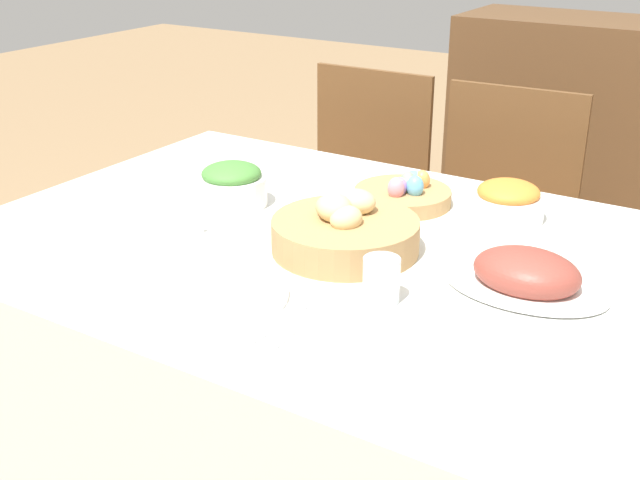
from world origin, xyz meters
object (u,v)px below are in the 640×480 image
object	(u,v)px
bread_basket	(345,231)
chair_far_left	(353,199)
chair_far_center	(494,229)
fork	(148,275)
sideboard	(638,155)
carrot_bowl	(508,202)
drinking_cup	(381,280)
spoon	(303,324)
knife	(288,319)
butter_dish	(175,226)
dinner_plate	(214,295)
ham_platter	(526,275)
egg_basket	(404,194)
green_salad_bowl	(232,185)

from	to	relation	value
bread_basket	chair_far_left	bearing A→B (deg)	118.74
chair_far_center	fork	bearing A→B (deg)	-104.33
chair_far_left	sideboard	bearing A→B (deg)	54.23
carrot_bowl	drinking_cup	size ratio (longest dim) A/B	1.93
fork	spoon	bearing A→B (deg)	3.05
chair_far_left	fork	xyz separation A→B (m)	(0.24, -1.19, 0.27)
fork	knife	world-z (taller)	same
chair_far_left	carrot_bowl	size ratio (longest dim) A/B	5.61
knife	butter_dish	distance (m)	0.45
knife	spoon	size ratio (longest dim) A/B	1.00
bread_basket	fork	size ratio (longest dim) A/B	1.52
chair_far_center	sideboard	size ratio (longest dim) A/B	0.63
dinner_plate	butter_dish	world-z (taller)	butter_dish
chair_far_left	dinner_plate	distance (m)	1.29
dinner_plate	drinking_cup	bearing A→B (deg)	29.08
ham_platter	fork	xyz separation A→B (m)	(-0.61, -0.32, -0.02)
bread_basket	carrot_bowl	distance (m)	0.39
spoon	drinking_cup	xyz separation A→B (m)	(0.07, 0.14, 0.04)
fork	sideboard	bearing A→B (deg)	81.18
chair_far_left	knife	world-z (taller)	chair_far_left
egg_basket	ham_platter	size ratio (longest dim) A/B	0.74
chair_far_center	knife	bearing A→B (deg)	-89.43
drinking_cup	bread_basket	bearing A→B (deg)	136.41
ham_platter	egg_basket	bearing A→B (deg)	144.67
chair_far_left	egg_basket	bearing A→B (deg)	-51.87
egg_basket	ham_platter	xyz separation A→B (m)	(0.38, -0.27, 0.00)
butter_dish	ham_platter	bearing A→B (deg)	11.01
fork	knife	xyz separation A→B (m)	(0.31, 0.00, 0.00)
ham_platter	carrot_bowl	bearing A→B (deg)	115.70
knife	dinner_plate	bearing A→B (deg)	-176.95
carrot_bowl	spoon	world-z (taller)	carrot_bowl
chair_far_center	spoon	bearing A→B (deg)	-88.00
bread_basket	dinner_plate	world-z (taller)	bread_basket
bread_basket	egg_basket	bearing A→B (deg)	93.18
egg_basket	fork	xyz separation A→B (m)	(-0.23, -0.59, -0.02)
ham_platter	green_salad_bowl	bearing A→B (deg)	175.21
egg_basket	butter_dish	size ratio (longest dim) A/B	2.14
bread_basket	carrot_bowl	size ratio (longest dim) A/B	1.85
sideboard	carrot_bowl	xyz separation A→B (m)	(0.01, -1.54, 0.30)
chair_far_left	spoon	size ratio (longest dim) A/B	4.62
chair_far_center	dinner_plate	xyz separation A→B (m)	(-0.09, -1.19, 0.27)
bread_basket	knife	world-z (taller)	bread_basket
chair_far_center	green_salad_bowl	xyz separation A→B (m)	(-0.35, -0.81, 0.32)
ham_platter	bread_basket	bearing A→B (deg)	-176.02
green_salad_bowl	drinking_cup	size ratio (longest dim) A/B	1.95
knife	drinking_cup	bearing A→B (deg)	58.14
green_salad_bowl	fork	bearing A→B (deg)	-75.43
chair_far_left	spoon	xyz separation A→B (m)	(0.58, -1.19, 0.27)
ham_platter	knife	xyz separation A→B (m)	(-0.30, -0.32, -0.02)
green_salad_bowl	drinking_cup	bearing A→B (deg)	-25.24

